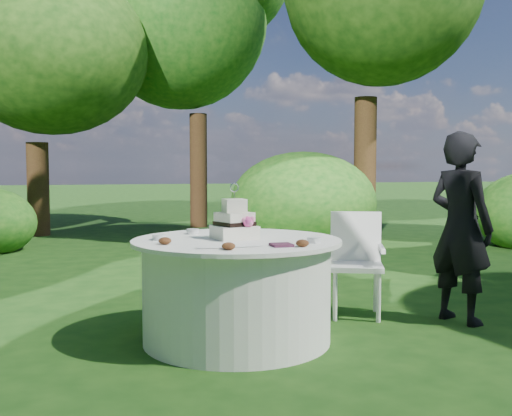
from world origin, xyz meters
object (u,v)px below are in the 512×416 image
Objects in this scene: napkins at (282,245)px; cake at (235,224)px; guest at (461,228)px; chair at (356,256)px; table at (237,290)px.

napkins is 0.54m from cake.
guest reaches higher than chair.
guest is 0.92m from chair.
chair reaches higher than table.
cake is (-1.95, -0.02, 0.08)m from guest.
chair is (1.21, 0.52, 0.13)m from table.
chair is at bearing 22.15° from cake.
guest reaches higher than napkins.
guest is at bearing 16.27° from napkins.
napkins is at bearing -66.82° from table.
chair is (1.01, 0.99, -0.26)m from napkins.
table is 1.32m from chair.
napkins is 0.33× the size of cake.
napkins is at bearing -66.82° from cake.
cake reaches higher than napkins.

